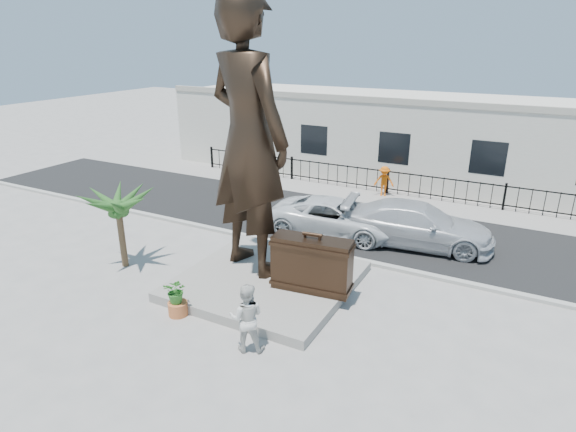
% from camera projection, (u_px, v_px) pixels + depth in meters
% --- Properties ---
extents(ground, '(100.00, 100.00, 0.00)m').
position_uv_depth(ground, '(256.00, 311.00, 14.06)').
color(ground, '#9E9991').
rests_on(ground, ground).
extents(street, '(40.00, 7.00, 0.01)m').
position_uv_depth(street, '(353.00, 223.00, 20.68)').
color(street, black).
rests_on(street, ground).
extents(curb, '(40.00, 0.25, 0.12)m').
position_uv_depth(curb, '(320.00, 252.00, 17.76)').
color(curb, '#A5A399').
rests_on(curb, ground).
extents(far_sidewalk, '(40.00, 2.50, 0.02)m').
position_uv_depth(far_sidewalk, '(382.00, 197.00, 23.99)').
color(far_sidewalk, '#9E9991').
rests_on(far_sidewalk, ground).
extents(plinth, '(5.20, 5.20, 0.30)m').
position_uv_depth(plinth, '(267.00, 281.00, 15.47)').
color(plinth, gray).
rests_on(plinth, ground).
extents(fence, '(22.00, 0.10, 1.20)m').
position_uv_depth(fence, '(388.00, 182.00, 24.44)').
color(fence, black).
rests_on(fence, ground).
extents(building, '(28.00, 7.00, 4.40)m').
position_uv_depth(building, '(412.00, 137.00, 27.36)').
color(building, silver).
rests_on(building, ground).
extents(statue, '(3.61, 2.92, 8.58)m').
position_uv_depth(statue, '(249.00, 139.00, 14.70)').
color(statue, black).
rests_on(statue, plinth).
extents(suitcase, '(2.44, 1.02, 1.67)m').
position_uv_depth(suitcase, '(312.00, 264.00, 14.37)').
color(suitcase, black).
rests_on(suitcase, plinth).
extents(tourist, '(1.11, 1.01, 1.85)m').
position_uv_depth(tourist, '(247.00, 318.00, 12.01)').
color(tourist, silver).
rests_on(tourist, ground).
extents(car_white, '(5.39, 2.91, 1.44)m').
position_uv_depth(car_white, '(335.00, 217.00, 19.28)').
color(car_white, silver).
rests_on(car_white, street).
extents(car_silver, '(5.89, 3.07, 1.63)m').
position_uv_depth(car_silver, '(417.00, 225.00, 18.25)').
color(car_silver, silver).
rests_on(car_silver, street).
extents(worker, '(1.09, 0.81, 1.51)m').
position_uv_depth(worker, '(384.00, 181.00, 23.96)').
color(worker, '#DE5E0B').
rests_on(worker, far_sidewalk).
extents(palm_tree, '(1.80, 1.80, 3.20)m').
position_uv_depth(palm_tree, '(126.00, 266.00, 16.84)').
color(palm_tree, '#234F1D').
rests_on(palm_tree, ground).
extents(planter, '(0.56, 0.56, 0.40)m').
position_uv_depth(planter, '(178.00, 308.00, 13.79)').
color(planter, '#C06333').
rests_on(planter, ground).
extents(shrub, '(0.80, 0.73, 0.74)m').
position_uv_depth(shrub, '(176.00, 291.00, 13.59)').
color(shrub, '#2C6F24').
rests_on(shrub, planter).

